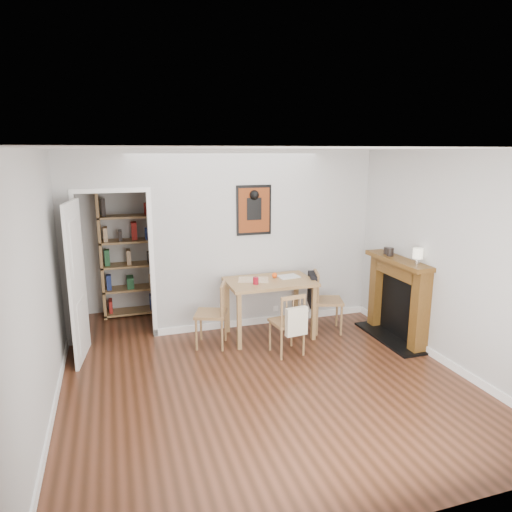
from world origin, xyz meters
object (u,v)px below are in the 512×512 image
object	(u,v)px
mantel_lamp	(418,254)
ceramic_jar_b	(386,251)
chair_right	(326,300)
red_glass	(256,281)
chair_front	(287,323)
chair_left	(211,315)
orange_fruit	(275,275)
ceramic_jar_a	(390,252)
dining_table	(270,287)
bookshelf	(128,253)
fireplace	(398,296)
notebook	(288,277)

from	to	relation	value
mantel_lamp	ceramic_jar_b	size ratio (longest dim) A/B	2.08
chair_right	red_glass	world-z (taller)	red_glass
chair_right	chair_front	world-z (taller)	chair_right
chair_left	chair_front	world-z (taller)	chair_left
chair_front	orange_fruit	distance (m)	0.85
ceramic_jar_a	dining_table	bearing A→B (deg)	163.79
chair_front	bookshelf	distance (m)	2.90
red_glass	ceramic_jar_a	size ratio (longest dim) A/B	0.84
dining_table	chair_right	distance (m)	0.89
bookshelf	mantel_lamp	world-z (taller)	bookshelf
red_glass	ceramic_jar_a	bearing A→B (deg)	-10.53
fireplace	orange_fruit	size ratio (longest dim) A/B	16.60
dining_table	notebook	bearing A→B (deg)	14.02
dining_table	chair_right	xyz separation A→B (m)	(0.84, -0.08, -0.26)
orange_fruit	notebook	size ratio (longest dim) A/B	0.25
chair_right	ceramic_jar_a	xyz separation A→B (m)	(0.76, -0.39, 0.75)
dining_table	fireplace	xyz separation A→B (m)	(1.67, -0.62, -0.11)
chair_left	ceramic_jar_a	distance (m)	2.61
ceramic_jar_b	dining_table	bearing A→B (deg)	168.17
notebook	dining_table	bearing A→B (deg)	-165.98
chair_front	ceramic_jar_a	distance (m)	1.78
chair_right	fireplace	size ratio (longest dim) A/B	0.72
bookshelf	fireplace	distance (m)	4.13
orange_fruit	chair_front	bearing A→B (deg)	-96.61
chair_left	orange_fruit	xyz separation A→B (m)	(0.97, 0.18, 0.42)
dining_table	chair_front	bearing A→B (deg)	-88.01
fireplace	notebook	bearing A→B (deg)	153.00
bookshelf	mantel_lamp	distance (m)	4.31
chair_right	orange_fruit	bearing A→B (deg)	166.53
orange_fruit	bookshelf	bearing A→B (deg)	143.57
chair_left	ceramic_jar_a	xyz separation A→B (m)	(2.47, -0.38, 0.78)
bookshelf	ceramic_jar_b	distance (m)	3.93
chair_front	notebook	distance (m)	0.86
red_glass	notebook	bearing A→B (deg)	19.79
mantel_lamp	ceramic_jar_a	xyz separation A→B (m)	(-0.07, 0.51, -0.07)
chair_right	ceramic_jar_b	distance (m)	1.11
chair_left	bookshelf	distance (m)	1.97
bookshelf	ceramic_jar_a	xyz separation A→B (m)	(3.43, -2.00, 0.21)
ceramic_jar_a	ceramic_jar_b	size ratio (longest dim) A/B	1.18
dining_table	chair_left	xyz separation A→B (m)	(-0.87, -0.08, -0.28)
chair_right	fireplace	xyz separation A→B (m)	(0.83, -0.54, 0.15)
chair_left	fireplace	bearing A→B (deg)	-11.90
chair_right	fireplace	distance (m)	1.00
chair_left	bookshelf	bearing A→B (deg)	120.88
red_glass	dining_table	bearing A→B (deg)	26.44
mantel_lamp	red_glass	bearing A→B (deg)	156.01
dining_table	red_glass	bearing A→B (deg)	-153.56
red_glass	orange_fruit	size ratio (longest dim) A/B	1.30
bookshelf	ceramic_jar_b	bearing A→B (deg)	-28.42
ceramic_jar_b	chair_front	bearing A→B (deg)	-169.87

